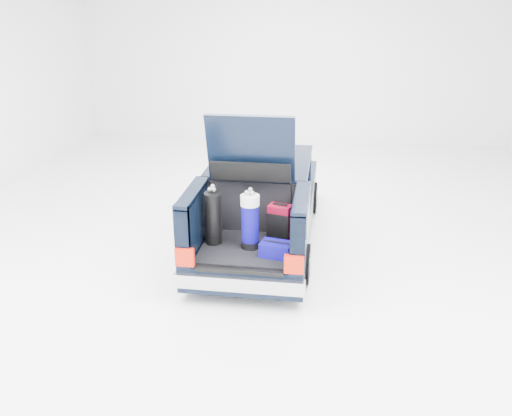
# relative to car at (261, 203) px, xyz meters

# --- Properties ---
(ground) EXTENTS (14.00, 14.00, 0.00)m
(ground) POSITION_rel_car_xyz_m (0.00, -0.11, -0.67)
(ground) COLOR white
(ground) RESTS_ON ground
(car) EXTENTS (1.87, 4.65, 2.47)m
(car) POSITION_rel_car_xyz_m (0.00, 0.00, 0.00)
(car) COLOR black
(car) RESTS_ON ground
(red_suitcase) EXTENTS (0.37, 0.29, 0.55)m
(red_suitcase) POSITION_rel_car_xyz_m (0.44, -1.19, 0.19)
(red_suitcase) COLOR maroon
(red_suitcase) RESTS_ON car
(black_golf_bag) EXTENTS (0.33, 0.36, 0.89)m
(black_golf_bag) POSITION_rel_car_xyz_m (-0.50, -1.52, 0.33)
(black_golf_bag) COLOR black
(black_golf_bag) RESTS_ON car
(blue_golf_bag) EXTENTS (0.35, 0.35, 0.91)m
(blue_golf_bag) POSITION_rel_car_xyz_m (0.05, -1.59, 0.34)
(blue_golf_bag) COLOR black
(blue_golf_bag) RESTS_ON car
(blue_duffel) EXTENTS (0.48, 0.36, 0.23)m
(blue_duffel) POSITION_rel_car_xyz_m (0.46, -1.81, 0.03)
(blue_duffel) COLOR #0B0570
(blue_duffel) RESTS_ON car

